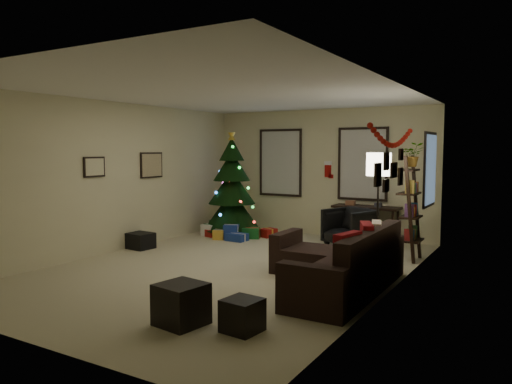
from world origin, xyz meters
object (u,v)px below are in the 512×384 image
Objects in this scene: christmas_tree at (232,191)px; desk_chair at (349,227)px; sofa at (340,267)px; bookshelf at (412,210)px; desk at (366,210)px.

desk_chair is at bearing 1.11° from christmas_tree.
sofa is (3.50, -2.67, -0.68)m from christmas_tree.
christmas_tree is 1.31× the size of bookshelf.
christmas_tree is at bearing 171.87° from bookshelf.
sofa reaches higher than desk_chair.
desk is 1.74m from bookshelf.
desk_chair is (2.64, 0.05, -0.58)m from christmas_tree.
christmas_tree is at bearing 142.70° from sofa.
christmas_tree is 2.71m from desk_chair.
christmas_tree reaches higher than desk.
sofa is 1.45× the size of bookshelf.
christmas_tree is at bearing -165.75° from desk.
bookshelf reaches higher than desk.
desk_chair is at bearing 154.63° from bookshelf.
sofa is at bearing -51.50° from desk_chair.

